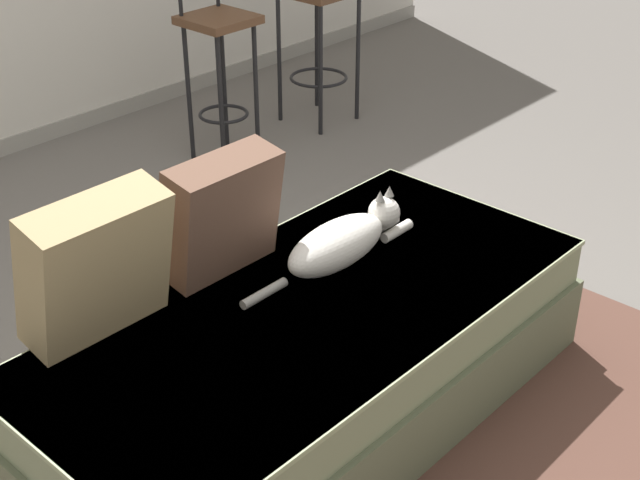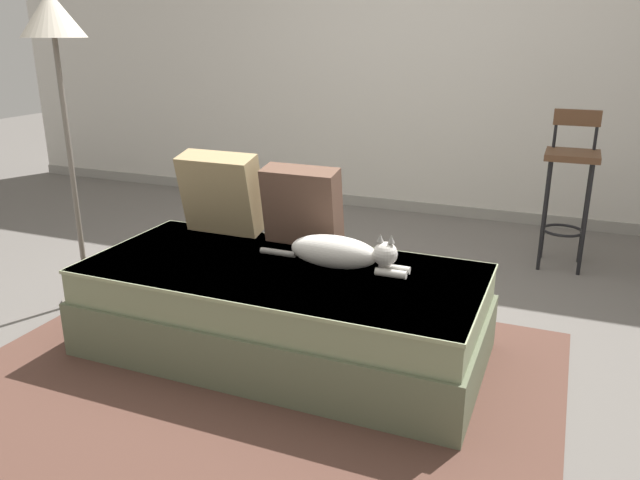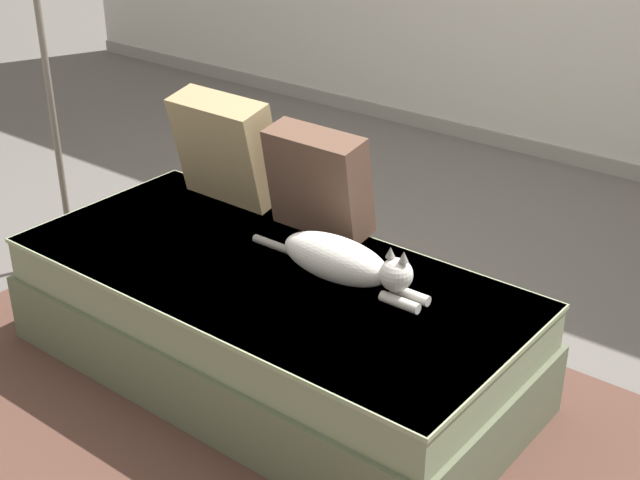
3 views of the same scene
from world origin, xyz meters
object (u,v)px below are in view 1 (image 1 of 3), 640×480
throw_pillow_middle (221,214)px  bar_stool_near_window (217,44)px  bar_stool_by_doorway (316,19)px  couch (312,359)px  cat (343,241)px  throw_pillow_corner (95,267)px

throw_pillow_middle → bar_stool_near_window: 1.85m
bar_stool_near_window → bar_stool_by_doorway: bar_stool_by_doorway is taller
couch → bar_stool_by_doorway: size_ratio=1.83×
cat → bar_stool_by_doorway: bar_stool_by_doorway is taller
throw_pillow_corner → throw_pillow_middle: bearing=-0.4°
couch → throw_pillow_corner: size_ratio=4.26×
throw_pillow_corner → throw_pillow_middle: (0.47, -0.00, -0.02)m
cat → bar_stool_near_window: bar_stool_near_window is taller
bar_stool_near_window → bar_stool_by_doorway: bearing=-0.1°
throw_pillow_corner → bar_stool_near_window: (1.69, 1.37, -0.04)m
couch → throw_pillow_corner: (-0.51, 0.34, 0.43)m
throw_pillow_corner → bar_stool_by_doorway: 2.78m
cat → bar_stool_near_window: size_ratio=0.74×
couch → cat: 0.39m
cat → bar_stool_by_doorway: 2.32m
throw_pillow_middle → bar_stool_by_doorway: (1.95, 1.38, -0.05)m
throw_pillow_middle → bar_stool_by_doorway: 2.39m
couch → bar_stool_by_doorway: (1.91, 1.72, 0.36)m
throw_pillow_corner → bar_stool_by_doorway: size_ratio=0.43×
bar_stool_near_window → bar_stool_by_doorway: (0.72, -0.00, -0.03)m
bar_stool_by_doorway → couch: bearing=-138.0°
couch → bar_stool_near_window: bearing=55.4°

